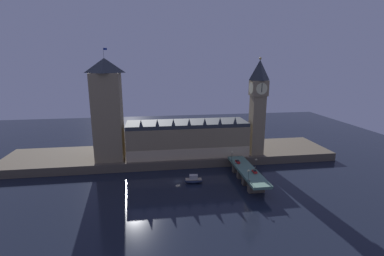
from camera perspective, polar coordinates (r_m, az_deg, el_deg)
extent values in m
plane|color=black|center=(160.51, -2.88, -10.89)|extent=(400.00, 400.00, 0.00)
cube|color=brown|center=(195.71, -4.02, -5.51)|extent=(220.00, 42.00, 5.39)
cube|color=#8E7A56|center=(186.64, -0.99, -2.39)|extent=(79.30, 23.78, 19.66)
cube|color=#D5B989|center=(177.13, -0.47, -5.40)|extent=(79.30, 0.20, 7.08)
cube|color=#2D3338|center=(183.95, -1.01, 0.91)|extent=(79.30, 21.88, 2.40)
cone|color=#2D3338|center=(172.00, -10.44, 0.96)|extent=(2.40, 2.40, 4.32)
cone|color=#2D3338|center=(171.92, -7.14, 1.07)|extent=(2.40, 2.40, 4.32)
cone|color=#2D3338|center=(172.40, -3.84, 1.18)|extent=(2.40, 2.40, 4.32)
cone|color=#2D3338|center=(173.45, -0.58, 1.29)|extent=(2.40, 2.40, 4.32)
cone|color=#2D3338|center=(175.05, 2.64, 1.39)|extent=(2.40, 2.40, 4.32)
cone|color=#2D3338|center=(177.19, 5.79, 1.48)|extent=(2.40, 2.40, 4.32)
cone|color=#2D3338|center=(179.86, 8.85, 1.56)|extent=(2.40, 2.40, 4.32)
cube|color=#8E7A56|center=(189.23, 13.12, 0.56)|extent=(8.42, 8.42, 39.43)
cube|color=#8E7A56|center=(185.48, 13.52, 7.99)|extent=(9.94, 9.94, 9.78)
cylinder|color=beige|center=(180.79, 14.12, 7.83)|extent=(7.37, 0.25, 7.37)
cylinder|color=beige|center=(190.20, 12.95, 8.15)|extent=(7.37, 0.25, 7.37)
cylinder|color=beige|center=(187.44, 14.98, 7.96)|extent=(0.25, 7.37, 7.37)
cylinder|color=beige|center=(183.65, 12.03, 8.02)|extent=(0.25, 7.37, 7.37)
cube|color=black|center=(180.57, 14.16, 8.00)|extent=(0.36, 0.10, 5.53)
pyramid|color=#2D3338|center=(184.84, 13.72, 11.47)|extent=(9.94, 9.94, 12.75)
sphere|color=gold|center=(184.79, 13.84, 13.69)|extent=(1.60, 1.60, 1.60)
cube|color=#8E7A56|center=(180.90, -16.84, 2.16)|extent=(17.10, 17.10, 54.29)
pyramid|color=#2D3338|center=(177.81, -17.54, 12.15)|extent=(17.44, 17.44, 8.67)
cylinder|color=#99999E|center=(177.89, -17.71, 14.51)|extent=(0.24, 0.24, 6.00)
cube|color=navy|center=(177.80, -17.39, 15.21)|extent=(2.00, 0.08, 1.20)
cube|color=slate|center=(161.66, 11.30, -8.58)|extent=(10.10, 46.00, 1.40)
cube|color=brown|center=(151.21, 13.02, -11.69)|extent=(8.59, 3.20, 5.50)
cube|color=brown|center=(159.01, 11.81, -10.33)|extent=(8.59, 3.20, 5.50)
cube|color=brown|center=(166.96, 10.72, -9.11)|extent=(8.59, 3.20, 5.50)
cube|color=brown|center=(175.02, 9.73, -7.99)|extent=(8.59, 3.20, 5.50)
cube|color=red|center=(170.39, 9.35, -6.85)|extent=(1.80, 4.70, 0.94)
cube|color=black|center=(170.15, 9.36, -6.63)|extent=(1.48, 2.12, 0.45)
cylinder|color=black|center=(171.55, 8.92, -6.80)|extent=(0.22, 0.64, 0.64)
cylinder|color=black|center=(172.06, 9.47, -6.77)|extent=(0.22, 0.64, 0.64)
cylinder|color=black|center=(168.95, 9.21, -7.14)|extent=(0.22, 0.64, 0.64)
cylinder|color=black|center=(169.46, 9.77, -7.10)|extent=(0.22, 0.64, 0.64)
cube|color=red|center=(157.65, 12.70, -8.73)|extent=(1.81, 4.19, 0.80)
cube|color=black|center=(157.42, 12.71, -8.52)|extent=(1.48, 1.89, 0.45)
cylinder|color=black|center=(156.93, 13.16, -8.96)|extent=(0.22, 0.64, 0.64)
cylinder|color=black|center=(156.33, 12.57, -9.02)|extent=(0.22, 0.64, 0.64)
cylinder|color=black|center=(159.16, 12.82, -8.62)|extent=(0.22, 0.64, 0.64)
cylinder|color=black|center=(158.57, 12.23, -8.67)|extent=(0.22, 0.64, 0.64)
cylinder|color=black|center=(146.06, 11.76, -10.59)|extent=(0.28, 0.28, 0.76)
cylinder|color=gray|center=(145.78, 11.78, -10.34)|extent=(0.38, 0.38, 0.63)
sphere|color=tan|center=(145.62, 11.79, -10.19)|extent=(0.21, 0.21, 0.21)
cylinder|color=black|center=(162.84, 12.80, -8.08)|extent=(0.28, 0.28, 0.76)
cylinder|color=gray|center=(162.59, 12.81, -7.85)|extent=(0.38, 0.38, 0.63)
sphere|color=tan|center=(162.44, 12.82, -7.72)|extent=(0.21, 0.21, 0.21)
cylinder|color=black|center=(167.83, 8.85, -7.24)|extent=(0.28, 0.28, 0.79)
cylinder|color=gray|center=(167.58, 8.86, -7.01)|extent=(0.38, 0.38, 0.66)
sphere|color=tan|center=(167.43, 8.86, -6.87)|extent=(0.21, 0.21, 0.21)
cylinder|color=#2D3333|center=(147.00, 11.45, -10.47)|extent=(0.56, 0.56, 0.50)
cylinder|color=#2D3333|center=(146.00, 11.50, -9.55)|extent=(0.18, 0.18, 4.61)
sphere|color=#F9E5A3|center=(144.92, 11.55, -8.51)|extent=(0.60, 0.60, 0.60)
sphere|color=#F9E5A3|center=(144.90, 11.38, -8.66)|extent=(0.44, 0.44, 0.44)
sphere|color=#F9E5A3|center=(145.20, 11.71, -8.63)|extent=(0.44, 0.44, 0.44)
cylinder|color=#2D3333|center=(162.96, 12.94, -8.12)|extent=(0.56, 0.56, 0.50)
cylinder|color=#2D3333|center=(162.01, 12.99, -7.24)|extent=(0.18, 0.18, 4.85)
sphere|color=#F9E5A3|center=(161.01, 13.04, -6.25)|extent=(0.60, 0.60, 0.60)
sphere|color=#F9E5A3|center=(160.96, 12.89, -6.38)|extent=(0.44, 0.44, 0.44)
sphere|color=#F9E5A3|center=(161.28, 13.19, -6.36)|extent=(0.44, 0.44, 0.44)
cylinder|color=#2D3333|center=(172.90, 8.16, -6.64)|extent=(0.56, 0.56, 0.50)
cylinder|color=#2D3333|center=(172.01, 8.19, -5.80)|extent=(0.18, 0.18, 4.88)
sphere|color=#F9E5A3|center=(171.06, 8.22, -4.85)|extent=(0.60, 0.60, 0.60)
sphere|color=#F9E5A3|center=(171.04, 8.07, -4.97)|extent=(0.44, 0.44, 0.44)
sphere|color=#F9E5A3|center=(171.29, 8.36, -4.95)|extent=(0.44, 0.44, 0.44)
ellipsoid|color=#1E2842|center=(157.98, 0.32, -10.81)|extent=(10.53, 5.02, 2.39)
cube|color=tan|center=(157.53, 0.32, -10.45)|extent=(9.23, 4.09, 0.24)
cube|color=#B7B2A8|center=(157.01, 0.32, -10.01)|extent=(4.80, 2.95, 2.39)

